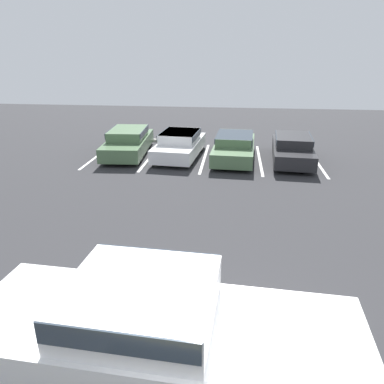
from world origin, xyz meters
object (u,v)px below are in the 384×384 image
at_px(parked_sedan_a, 128,141).
at_px(parked_sedan_d, 293,148).
at_px(pickup_truck, 163,338).
at_px(parked_sedan_c, 234,146).
at_px(parked_sedan_b, 180,144).
at_px(wheel_stop_curb, 149,140).

distance_m(parked_sedan_a, parked_sedan_d, 7.89).
distance_m(pickup_truck, parked_sedan_c, 13.08).
height_order(pickup_truck, parked_sedan_a, pickup_truck).
distance_m(parked_sedan_c, parked_sedan_d, 2.68).
relative_size(parked_sedan_a, parked_sedan_c, 1.01).
height_order(pickup_truck, parked_sedan_c, pickup_truck).
relative_size(parked_sedan_b, wheel_stop_curb, 2.25).
distance_m(parked_sedan_a, parked_sedan_b, 2.60).
height_order(parked_sedan_a, parked_sedan_b, parked_sedan_a).
bearing_deg(pickup_truck, parked_sedan_b, 100.71).
xyz_separation_m(pickup_truck, parked_sedan_c, (0.93, 13.05, -0.29)).
distance_m(parked_sedan_a, parked_sedan_c, 5.21).
height_order(parked_sedan_b, parked_sedan_c, parked_sedan_b).
bearing_deg(pickup_truck, wheel_stop_curb, 106.93).
bearing_deg(parked_sedan_b, pickup_truck, 12.01).
relative_size(pickup_truck, parked_sedan_a, 1.26).
distance_m(pickup_truck, parked_sedan_a, 13.95).
bearing_deg(parked_sedan_b, wheel_stop_curb, -139.16).
xyz_separation_m(parked_sedan_a, parked_sedan_d, (7.88, -0.33, -0.02)).
bearing_deg(parked_sedan_d, wheel_stop_curb, -108.88).
relative_size(pickup_truck, parked_sedan_b, 1.36).
relative_size(parked_sedan_c, parked_sedan_d, 1.03).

